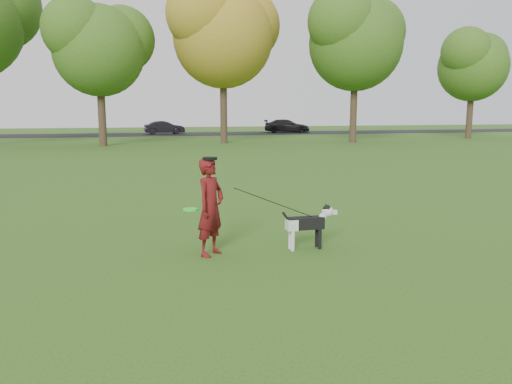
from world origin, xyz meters
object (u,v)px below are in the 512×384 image
object	(u,v)px
car_mid	(164,128)
car_right	(287,126)
dog	(310,222)
man	(211,207)

from	to	relation	value
car_mid	car_right	bearing A→B (deg)	-94.38
dog	car_right	distance (m)	42.09
dog	car_right	xyz separation A→B (m)	(12.47, 40.21, 0.22)
man	dog	size ratio (longest dim) A/B	1.58
dog	car_mid	world-z (taller)	car_mid
man	dog	world-z (taller)	man
dog	car_mid	xyz separation A→B (m)	(0.41, 40.21, 0.18)
car_right	car_mid	bearing A→B (deg)	107.90
car_mid	car_right	size ratio (longest dim) A/B	0.82
man	car_right	size ratio (longest dim) A/B	0.34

